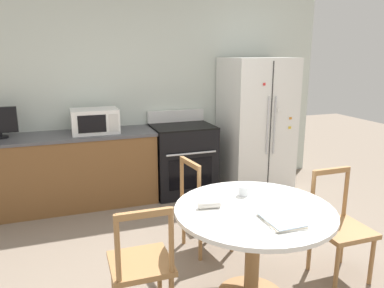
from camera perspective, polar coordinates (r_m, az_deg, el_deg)
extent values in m
cube|color=silver|center=(5.09, -7.48, 7.50)|extent=(5.20, 0.10, 2.60)
cube|color=brown|center=(4.80, -19.09, -4.14)|extent=(2.21, 0.62, 0.86)
cube|color=#4C4C51|center=(4.69, -19.52, 1.10)|extent=(2.24, 0.64, 0.03)
cube|color=white|center=(5.25, 9.67, 3.09)|extent=(0.88, 0.77, 1.78)
cube|color=#333333|center=(4.92, 11.87, 2.28)|extent=(0.01, 0.01, 1.71)
cylinder|color=silver|center=(4.87, 11.48, 2.73)|extent=(0.02, 0.02, 0.75)
cylinder|color=silver|center=(4.93, 12.47, 2.79)|extent=(0.02, 0.02, 0.75)
cube|color=red|center=(4.78, 10.96, 8.94)|extent=(0.04, 0.02, 0.03)
cube|color=white|center=(4.94, 13.20, 5.07)|extent=(0.07, 0.02, 0.06)
cube|color=orange|center=(5.05, 14.79, 3.82)|extent=(0.04, 0.01, 0.03)
cube|color=yellow|center=(5.07, 14.67, 2.44)|extent=(0.04, 0.01, 0.03)
cube|color=black|center=(5.00, -1.42, -2.46)|extent=(0.79, 0.64, 0.90)
cube|color=black|center=(4.73, -0.18, -4.54)|extent=(0.57, 0.01, 0.40)
cylinder|color=silver|center=(4.63, -0.08, -1.46)|extent=(0.65, 0.02, 0.02)
cube|color=black|center=(4.89, -1.45, 2.73)|extent=(0.79, 0.64, 0.02)
cube|color=white|center=(5.14, -2.47, 4.30)|extent=(0.79, 0.06, 0.16)
cube|color=white|center=(4.66, -14.58, 3.43)|extent=(0.55, 0.39, 0.29)
cube|color=black|center=(4.47, -14.98, 2.97)|extent=(0.32, 0.01, 0.20)
cube|color=silver|center=(4.49, -11.84, 3.20)|extent=(0.11, 0.01, 0.21)
cylinder|color=black|center=(4.78, -27.07, 0.94)|extent=(0.16, 0.16, 0.02)
cylinder|color=black|center=(4.77, -27.11, 1.29)|extent=(0.03, 0.03, 0.04)
cylinder|color=white|center=(2.80, 9.47, -9.91)|extent=(1.17, 1.17, 0.03)
cylinder|color=#9E7042|center=(2.96, 9.18, -16.34)|extent=(0.11, 0.11, 0.69)
cube|color=#9E7042|center=(3.60, 2.42, -9.42)|extent=(0.47, 0.47, 0.04)
cylinder|color=#9E7042|center=(3.91, 3.35, -11.10)|extent=(0.04, 0.04, 0.41)
cylinder|color=#9E7042|center=(3.65, 6.17, -13.09)|extent=(0.04, 0.04, 0.41)
cylinder|color=#9E7042|center=(3.76, -1.28, -12.14)|extent=(0.04, 0.04, 0.41)
cylinder|color=#9E7042|center=(3.49, 1.29, -14.34)|extent=(0.04, 0.04, 0.41)
cylinder|color=#9E7042|center=(3.57, -1.56, -5.40)|extent=(0.04, 0.04, 0.45)
cylinder|color=#9E7042|center=(3.28, 1.07, -7.16)|extent=(0.04, 0.04, 0.45)
cube|color=#9E7042|center=(3.36, -0.31, -2.96)|extent=(0.08, 0.35, 0.04)
cube|color=#9E7042|center=(2.74, -7.85, -17.56)|extent=(0.43, 0.43, 0.04)
cylinder|color=#9E7042|center=(2.99, -11.82, -19.97)|extent=(0.04, 0.04, 0.41)
cylinder|color=#9E7042|center=(3.03, -4.98, -19.12)|extent=(0.04, 0.04, 0.41)
cylinder|color=#9E7042|center=(2.43, -11.29, -15.36)|extent=(0.04, 0.04, 0.45)
cylinder|color=#9E7042|center=(2.49, -3.16, -14.38)|extent=(0.04, 0.04, 0.45)
cube|color=#9E7042|center=(2.36, -7.32, -10.54)|extent=(0.34, 0.04, 0.04)
cube|color=#9E7042|center=(3.39, 21.91, -12.02)|extent=(0.42, 0.42, 0.04)
cylinder|color=#9E7042|center=(3.49, 25.69, -15.79)|extent=(0.04, 0.04, 0.41)
cylinder|color=#9E7042|center=(3.28, 21.18, -17.34)|extent=(0.04, 0.04, 0.41)
cylinder|color=#9E7042|center=(3.71, 21.90, -13.61)|extent=(0.04, 0.04, 0.41)
cylinder|color=#9E7042|center=(3.51, 17.48, -14.85)|extent=(0.04, 0.04, 0.41)
cylinder|color=#9E7042|center=(3.54, 22.40, -6.69)|extent=(0.04, 0.04, 0.45)
cylinder|color=#9E7042|center=(3.33, 17.89, -7.58)|extent=(0.04, 0.04, 0.45)
cube|color=#9E7042|center=(3.36, 20.51, -3.86)|extent=(0.34, 0.04, 0.04)
cylinder|color=silver|center=(3.00, 7.80, -7.04)|extent=(0.08, 0.08, 0.08)
cylinder|color=beige|center=(3.01, 7.79, -7.35)|extent=(0.07, 0.07, 0.04)
cylinder|color=silver|center=(2.75, 2.65, -9.23)|extent=(0.17, 0.08, 0.05)
cube|color=white|center=(2.62, 13.44, -11.36)|extent=(0.26, 0.33, 0.01)
cube|color=beige|center=(2.62, 13.45, -11.20)|extent=(0.24, 0.32, 0.01)
cube|color=silver|center=(2.61, 13.46, -11.04)|extent=(0.22, 0.30, 0.01)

